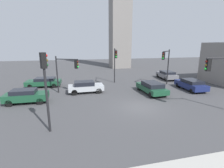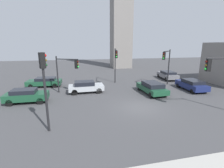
% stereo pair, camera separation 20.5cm
% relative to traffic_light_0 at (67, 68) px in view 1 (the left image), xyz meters
% --- Properties ---
extents(ground_plane, '(102.83, 102.83, 0.00)m').
position_rel_traffic_light_0_xyz_m(ground_plane, '(6.78, -6.24, -3.14)').
color(ground_plane, '#424244').
extents(traffic_light_0, '(2.67, 1.46, 4.50)m').
position_rel_traffic_light_0_xyz_m(traffic_light_0, '(0.00, 0.00, 0.00)').
color(traffic_light_0, black).
rests_on(traffic_light_0, ground_plane).
extents(traffic_light_1, '(0.49, 0.44, 5.39)m').
position_rel_traffic_light_0_xyz_m(traffic_light_1, '(-1.00, -8.97, 0.61)').
color(traffic_light_1, black).
rests_on(traffic_light_1, ground_plane).
extents(traffic_light_2, '(0.77, 3.17, 5.25)m').
position_rel_traffic_light_0_xyz_m(traffic_light_2, '(6.66, 2.99, 0.64)').
color(traffic_light_2, black).
rests_on(traffic_light_2, ground_plane).
extents(traffic_light_3, '(2.23, 2.09, 5.15)m').
position_rel_traffic_light_0_xyz_m(traffic_light_3, '(13.37, 0.64, 0.52)').
color(traffic_light_3, black).
rests_on(traffic_light_3, ground_plane).
extents(car_0, '(4.17, 1.81, 1.45)m').
position_rel_traffic_light_0_xyz_m(car_0, '(-4.11, -2.54, -2.36)').
color(car_0, '#19472D').
rests_on(car_0, ground_plane).
extents(car_1, '(2.46, 4.75, 1.40)m').
position_rel_traffic_light_0_xyz_m(car_1, '(16.29, 4.85, -2.38)').
color(car_1, slate).
rests_on(car_1, ground_plane).
extents(car_2, '(2.23, 4.62, 1.39)m').
position_rel_traffic_light_0_xyz_m(car_2, '(15.72, -1.96, -2.40)').
color(car_2, navy).
rests_on(car_2, ground_plane).
extents(car_3, '(2.24, 4.76, 1.42)m').
position_rel_traffic_light_0_xyz_m(car_3, '(9.93, -2.30, -2.38)').
color(car_3, '#19472D').
rests_on(car_3, ground_plane).
extents(car_4, '(4.28, 1.94, 1.44)m').
position_rel_traffic_light_0_xyz_m(car_4, '(2.08, -0.16, -2.37)').
color(car_4, '#ADB2B7').
rests_on(car_4, ground_plane).
extents(car_5, '(4.75, 2.33, 1.30)m').
position_rel_traffic_light_0_xyz_m(car_5, '(-3.43, 4.08, -2.43)').
color(car_5, '#19472D').
rests_on(car_5, ground_plane).
extents(skyline_tower, '(4.69, 4.69, 28.62)m').
position_rel_traffic_light_0_xyz_m(skyline_tower, '(12.33, 20.90, 11.17)').
color(skyline_tower, gray).
rests_on(skyline_tower, ground_plane).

